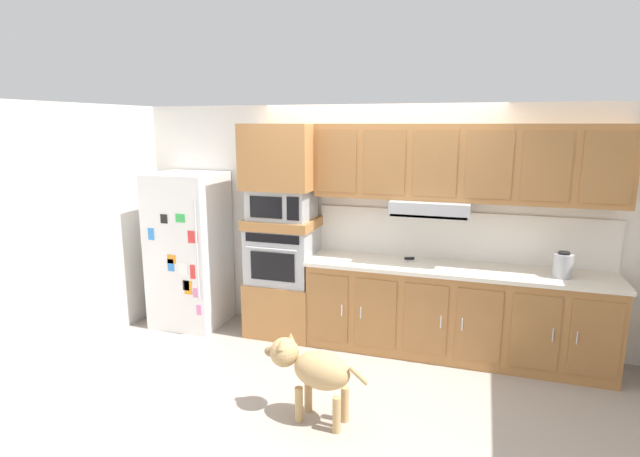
% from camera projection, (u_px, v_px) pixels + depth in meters
% --- Properties ---
extents(ground_plane, '(9.60, 9.60, 0.00)m').
position_uv_depth(ground_plane, '(350.00, 375.00, 4.69)').
color(ground_plane, '#9E9389').
extents(back_kitchen_wall, '(6.20, 0.12, 2.50)m').
position_uv_depth(back_kitchen_wall, '(377.00, 222.00, 5.47)').
color(back_kitchen_wall, silver).
rests_on(back_kitchen_wall, ground).
extents(side_panel_left, '(0.12, 7.10, 2.50)m').
position_uv_depth(side_panel_left, '(94.00, 226.00, 5.28)').
color(side_panel_left, silver).
rests_on(side_panel_left, ground).
extents(refrigerator, '(0.76, 0.73, 1.76)m').
position_uv_depth(refrigerator, '(189.00, 250.00, 5.78)').
color(refrigerator, white).
rests_on(refrigerator, ground).
extents(oven_base_cabinet, '(0.74, 0.62, 0.60)m').
position_uv_depth(oven_base_cabinet, '(284.00, 306.00, 5.62)').
color(oven_base_cabinet, '#A8703D').
rests_on(oven_base_cabinet, ground).
extents(built_in_oven, '(0.70, 0.62, 0.60)m').
position_uv_depth(built_in_oven, '(283.00, 254.00, 5.49)').
color(built_in_oven, '#A8AAAF').
rests_on(built_in_oven, oven_base_cabinet).
extents(appliance_mid_shelf, '(0.74, 0.62, 0.10)m').
position_uv_depth(appliance_mid_shelf, '(283.00, 223.00, 5.43)').
color(appliance_mid_shelf, '#A8703D').
rests_on(appliance_mid_shelf, built_in_oven).
extents(microwave, '(0.64, 0.54, 0.32)m').
position_uv_depth(microwave, '(282.00, 204.00, 5.38)').
color(microwave, '#A8AAAF').
rests_on(microwave, appliance_mid_shelf).
extents(appliance_upper_cabinet, '(0.74, 0.62, 0.68)m').
position_uv_depth(appliance_upper_cabinet, '(282.00, 157.00, 5.28)').
color(appliance_upper_cabinet, '#A8703D').
rests_on(appliance_upper_cabinet, microwave).
extents(lower_cabinet_run, '(2.92, 0.63, 0.88)m').
position_uv_depth(lower_cabinet_run, '(453.00, 313.00, 5.03)').
color(lower_cabinet_run, '#A8703D').
rests_on(lower_cabinet_run, ground).
extents(countertop_slab, '(2.96, 0.64, 0.04)m').
position_uv_depth(countertop_slab, '(456.00, 269.00, 4.94)').
color(countertop_slab, silver).
rests_on(countertop_slab, lower_cabinet_run).
extents(backsplash_panel, '(2.96, 0.02, 0.50)m').
position_uv_depth(backsplash_panel, '(459.00, 236.00, 5.16)').
color(backsplash_panel, white).
rests_on(backsplash_panel, countertop_slab).
extents(upper_cabinet_with_hood, '(2.92, 0.48, 0.88)m').
position_uv_depth(upper_cabinet_with_hood, '(460.00, 166.00, 4.86)').
color(upper_cabinet_with_hood, '#A8703D').
rests_on(upper_cabinet_with_hood, backsplash_panel).
extents(screwdriver, '(0.15, 0.16, 0.03)m').
position_uv_depth(screwdriver, '(410.00, 259.00, 5.19)').
color(screwdriver, black).
rests_on(screwdriver, countertop_slab).
extents(electric_kettle, '(0.17, 0.17, 0.24)m').
position_uv_depth(electric_kettle, '(563.00, 265.00, 4.58)').
color(electric_kettle, '#A8AAAF').
rests_on(electric_kettle, countertop_slab).
extents(dog, '(0.90, 0.36, 0.65)m').
position_uv_depth(dog, '(313.00, 368.00, 3.92)').
color(dog, tan).
rests_on(dog, ground).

